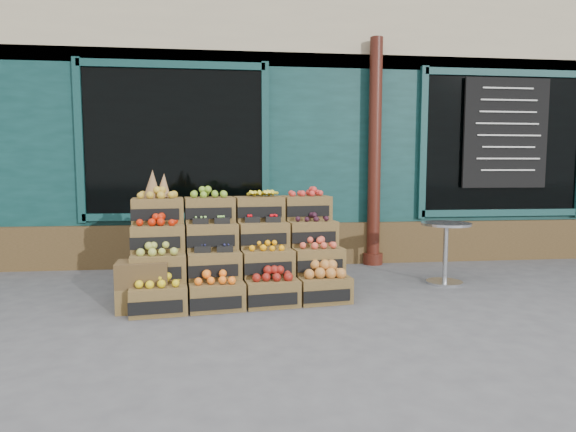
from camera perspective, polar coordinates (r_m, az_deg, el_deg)
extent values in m
plane|color=#4D4D50|center=(4.92, 3.32, -10.68)|extent=(60.00, 60.00, 0.00)
cube|color=#103836|center=(9.94, -1.91, 11.51)|extent=(12.00, 6.00, 4.80)
cube|color=#103836|center=(6.95, 0.15, 6.61)|extent=(12.00, 0.12, 3.00)
cube|color=#4C381E|center=(6.96, 0.22, -3.30)|extent=(12.00, 0.18, 0.60)
cube|color=black|center=(6.88, -13.28, 8.56)|extent=(2.40, 0.06, 2.00)
cube|color=black|center=(7.94, 24.05, 7.81)|extent=(2.40, 0.06, 2.00)
cylinder|color=#41170F|center=(7.00, 10.23, 7.33)|extent=(0.18, 0.18, 3.20)
cube|color=black|center=(7.88, 24.40, 8.91)|extent=(1.30, 0.04, 1.60)
cube|color=brown|center=(4.84, -15.07, -9.50)|extent=(0.58, 0.43, 0.27)
cube|color=black|center=(4.66, -15.11, -10.45)|extent=(0.49, 0.08, 0.12)
cube|color=gold|center=(4.80, -15.13, -7.47)|extent=(0.46, 0.33, 0.09)
cube|color=brown|center=(4.86, -8.45, -9.31)|extent=(0.58, 0.43, 0.27)
cube|color=black|center=(4.68, -8.21, -10.24)|extent=(0.49, 0.08, 0.12)
cube|color=orange|center=(4.82, -8.48, -7.23)|extent=(0.46, 0.33, 0.09)
cube|color=brown|center=(4.94, -1.97, -9.00)|extent=(0.58, 0.43, 0.27)
cube|color=black|center=(4.76, -1.47, -9.90)|extent=(0.49, 0.08, 0.12)
cube|color=maroon|center=(4.90, -1.98, -6.92)|extent=(0.46, 0.33, 0.10)
cube|color=brown|center=(5.08, 4.22, -8.60)|extent=(0.58, 0.43, 0.27)
cube|color=black|center=(4.91, 4.94, -9.45)|extent=(0.49, 0.08, 0.12)
cube|color=#B56E2D|center=(5.03, 4.23, -6.45)|extent=(0.46, 0.33, 0.12)
cube|color=brown|center=(5.00, -15.11, -5.89)|extent=(0.58, 0.43, 0.27)
cube|color=black|center=(4.81, -15.14, -6.66)|extent=(0.49, 0.08, 0.12)
cube|color=#9EA840|center=(4.97, -15.16, -3.87)|extent=(0.46, 0.33, 0.09)
cube|color=brown|center=(5.02, -8.75, -5.71)|extent=(0.58, 0.43, 0.27)
cube|color=black|center=(4.83, -8.52, -6.47)|extent=(0.49, 0.08, 0.12)
cube|color=#1E1F4A|center=(4.99, -8.77, -4.04)|extent=(0.46, 0.33, 0.03)
cube|color=brown|center=(5.10, -2.51, -5.48)|extent=(0.58, 0.43, 0.27)
cube|color=black|center=(4.91, -2.05, -6.21)|extent=(0.49, 0.08, 0.12)
cube|color=orange|center=(5.07, -2.52, -3.60)|extent=(0.46, 0.33, 0.07)
cube|color=brown|center=(5.23, 3.47, -5.19)|extent=(0.58, 0.43, 0.27)
cube|color=black|center=(5.05, 4.14, -5.89)|extent=(0.49, 0.08, 0.12)
cube|color=#DD4F37|center=(5.20, 3.48, -3.29)|extent=(0.46, 0.33, 0.09)
cube|color=brown|center=(5.18, -15.14, -2.50)|extent=(0.58, 0.43, 0.27)
cube|color=black|center=(4.99, -15.17, -3.12)|extent=(0.49, 0.08, 0.12)
cube|color=#B71C06|center=(5.16, -15.19, -0.54)|extent=(0.46, 0.33, 0.09)
cube|color=brown|center=(5.19, -9.02, -2.35)|extent=(0.58, 0.43, 0.27)
cube|color=black|center=(5.00, -8.82, -2.96)|extent=(0.49, 0.08, 0.12)
cube|color=#83C452|center=(5.18, -9.04, -0.72)|extent=(0.46, 0.33, 0.03)
cube|color=brown|center=(5.27, -3.01, -2.17)|extent=(0.58, 0.43, 0.27)
cube|color=black|center=(5.08, -2.59, -2.76)|extent=(0.49, 0.08, 0.12)
cube|color=red|center=(5.25, -3.02, -0.54)|extent=(0.46, 0.33, 0.04)
cube|color=brown|center=(5.40, 2.77, -1.98)|extent=(0.58, 0.43, 0.27)
cube|color=black|center=(5.22, 3.39, -2.55)|extent=(0.49, 0.08, 0.12)
cube|color=black|center=(5.38, 2.77, -0.22)|extent=(0.46, 0.33, 0.07)
cube|color=brown|center=(5.37, -15.16, 0.65)|extent=(0.58, 0.43, 0.27)
cube|color=black|center=(5.18, -15.20, 0.17)|extent=(0.49, 0.08, 0.12)
cube|color=#B78F29|center=(5.36, -15.21, 2.55)|extent=(0.46, 0.33, 0.09)
cube|color=brown|center=(5.39, -9.27, 0.78)|extent=(0.58, 0.43, 0.27)
cube|color=black|center=(5.20, -9.09, 0.31)|extent=(0.49, 0.08, 0.12)
cube|color=olive|center=(5.38, -9.30, 2.68)|extent=(0.46, 0.33, 0.09)
cube|color=brown|center=(5.46, -3.48, 0.91)|extent=(0.58, 0.43, 0.27)
cube|color=black|center=(5.27, -3.08, 0.45)|extent=(0.49, 0.08, 0.12)
cube|color=yellow|center=(5.45, -3.49, 2.74)|extent=(0.46, 0.33, 0.08)
cube|color=brown|center=(5.59, 2.11, 1.02)|extent=(0.58, 0.43, 0.27)
cube|color=black|center=(5.40, 2.69, 0.58)|extent=(0.49, 0.08, 0.12)
cube|color=red|center=(5.58, 2.12, 2.79)|extent=(0.46, 0.33, 0.08)
cube|color=#4C381E|center=(5.11, -5.57, -8.54)|extent=(2.22, 0.64, 0.27)
cube|color=#4C381E|center=(5.29, -5.95, -6.55)|extent=(2.22, 0.64, 0.53)
cube|color=#4C381E|center=(5.49, -6.29, -4.70)|extent=(2.22, 0.64, 0.80)
cone|color=olive|center=(5.36, -15.78, 3.69)|extent=(0.18, 0.18, 0.31)
cone|color=olive|center=(5.39, -14.52, 3.52)|extent=(0.16, 0.16, 0.27)
cube|color=brown|center=(4.98, -16.78, -9.27)|extent=(0.51, 0.37, 0.24)
cube|color=#4C381E|center=(4.92, -16.86, -6.53)|extent=(0.51, 0.37, 0.24)
cylinder|color=#B9BCC0|center=(6.15, 18.04, -7.49)|extent=(0.43, 0.43, 0.03)
cylinder|color=#B9BCC0|center=(6.08, 18.14, -4.29)|extent=(0.06, 0.06, 0.71)
cylinder|color=#B9BCC0|center=(6.03, 18.25, -0.90)|extent=(0.59, 0.59, 0.03)
imported|color=#1A5B29|center=(7.51, -15.60, 1.58)|extent=(0.65, 0.43, 1.75)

